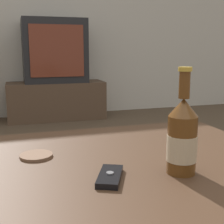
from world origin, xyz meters
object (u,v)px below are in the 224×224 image
(tv_stand, at_px, (56,101))
(television, at_px, (55,51))
(beer_bottle, at_px, (182,137))
(cell_phone, at_px, (110,176))

(tv_stand, xyz_separation_m, television, (0.00, -0.00, 0.54))
(beer_bottle, bearing_deg, cell_phone, 175.30)
(television, relative_size, beer_bottle, 2.60)
(tv_stand, height_order, television, television)
(cell_phone, bearing_deg, beer_bottle, 20.10)
(television, xyz_separation_m, beer_bottle, (-0.06, -2.80, -0.19))
(television, height_order, beer_bottle, television)
(tv_stand, bearing_deg, beer_bottle, -91.15)
(television, height_order, cell_phone, television)
(cell_phone, bearing_deg, tv_stand, 110.00)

